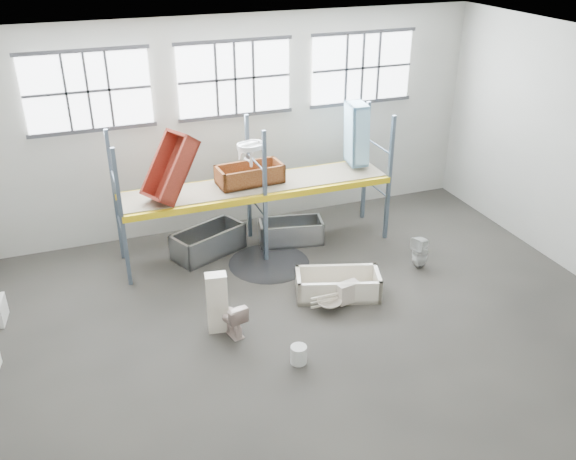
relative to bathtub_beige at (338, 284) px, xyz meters
name	(u,v)px	position (x,y,z in m)	size (l,w,h in m)	color
floor	(316,334)	(-0.89, -1.00, -0.30)	(12.00, 10.00, 0.10)	#4A453E
ceiling	(323,54)	(-0.89, -1.00, 4.80)	(12.00, 10.00, 0.10)	silver
wall_back	(235,124)	(-0.89, 4.05, 2.25)	(12.00, 0.10, 5.00)	#AEADA2
wall_front	(521,413)	(-0.89, -6.05, 2.25)	(12.00, 0.10, 5.00)	#ACAB9F
window_left	(88,91)	(-4.09, 3.94, 3.35)	(2.60, 0.04, 1.60)	white
window_mid	(235,79)	(-0.89, 3.94, 3.35)	(2.60, 0.04, 1.60)	white
window_right	(362,68)	(2.31, 3.94, 3.35)	(2.60, 0.04, 1.60)	white
rack_upright_la	(122,220)	(-3.89, 1.90, 1.25)	(0.08, 0.08, 3.00)	slate
rack_upright_lb	(115,197)	(-3.89, 3.10, 1.25)	(0.08, 0.08, 3.00)	slate
rack_upright_ma	(265,198)	(-0.89, 1.90, 1.25)	(0.08, 0.08, 3.00)	slate
rack_upright_mb	(248,178)	(-0.89, 3.10, 1.25)	(0.08, 0.08, 3.00)	slate
rack_upright_ra	(389,179)	(2.11, 1.90, 1.25)	(0.08, 0.08, 3.00)	slate
rack_upright_rb	(365,162)	(2.11, 3.10, 1.25)	(0.08, 0.08, 3.00)	slate
rack_beam_front	(265,198)	(-0.89, 1.90, 1.25)	(6.00, 0.10, 0.14)	yellow
rack_beam_back	(248,178)	(-0.89, 3.10, 1.25)	(6.00, 0.10, 0.14)	yellow
shelf_deck	(256,184)	(-0.89, 2.50, 1.33)	(5.90, 1.10, 0.03)	gray
wet_patch	(269,263)	(-0.89, 1.70, -0.24)	(1.80, 1.80, 0.00)	black
bathtub_beige	(338,284)	(0.00, 0.00, 0.00)	(1.68, 0.79, 0.49)	beige
cistern_spare	(347,292)	(0.03, -0.38, 0.03)	(0.44, 0.21, 0.42)	#C2B1A0
sink_in_tub	(329,304)	(-0.40, -0.48, -0.09)	(0.49, 0.49, 0.17)	beige
toilet_beige	(232,317)	(-2.35, -0.49, 0.09)	(0.38, 0.66, 0.68)	beige
cistern_tall	(217,303)	(-2.56, -0.30, 0.35)	(0.38, 0.25, 1.19)	#F3E4CB
toilet_white	(420,252)	(2.14, 0.39, 0.13)	(0.33, 0.34, 0.74)	silver
steel_tub_left	(208,241)	(-2.02, 2.62, 0.05)	(1.63, 0.76, 0.60)	#A2A6A9
steel_tub_right	(291,231)	(-0.07, 2.48, 0.02)	(1.47, 0.69, 0.54)	#B7BAC0
rust_tub_flat	(250,174)	(-1.01, 2.56, 1.57)	(1.44, 0.67, 0.40)	brown
rust_tub_tilted	(170,168)	(-2.78, 2.33, 2.05)	(1.46, 0.69, 0.41)	maroon
sink_on_shelf	(251,165)	(-1.03, 2.38, 1.85)	(0.61, 0.47, 0.54)	silver
blue_tub_upright	(356,134)	(1.62, 2.70, 2.15)	(1.42, 0.67, 0.40)	#95CEEC
bucket	(299,354)	(-1.52, -1.71, -0.08)	(0.28, 0.28, 0.33)	silver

